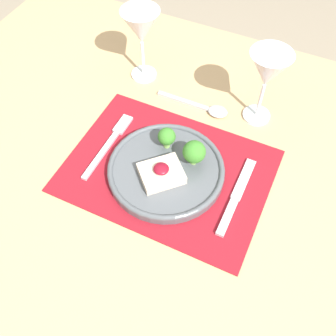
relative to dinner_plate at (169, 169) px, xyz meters
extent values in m
plane|color=gray|center=(-0.01, 0.01, -0.79)|extent=(8.00, 8.00, 0.00)
cube|color=tan|center=(-0.01, 0.01, -0.03)|extent=(1.32, 1.01, 0.03)
cylinder|color=tan|center=(-0.59, 0.44, -0.42)|extent=(0.06, 0.06, 0.74)
cube|color=maroon|center=(-0.01, 0.01, -0.02)|extent=(0.42, 0.31, 0.00)
cylinder|color=#4C5156|center=(0.00, 0.00, -0.01)|extent=(0.24, 0.24, 0.02)
torus|color=#4C5156|center=(0.00, 0.00, 0.00)|extent=(0.24, 0.24, 0.01)
cube|color=beige|center=(-0.01, -0.02, 0.01)|extent=(0.11, 0.11, 0.02)
ellipsoid|color=maroon|center=(-0.01, -0.02, 0.03)|extent=(0.03, 0.03, 0.01)
cylinder|color=#84B256|center=(-0.03, 0.05, 0.01)|extent=(0.01, 0.01, 0.02)
sphere|color=#387A28|center=(-0.03, 0.05, 0.03)|extent=(0.04, 0.04, 0.04)
cylinder|color=#84B256|center=(0.04, 0.04, 0.01)|extent=(0.01, 0.01, 0.02)
sphere|color=#387A28|center=(0.04, 0.04, 0.03)|extent=(0.05, 0.05, 0.05)
cube|color=#B2B2B7|center=(-0.15, -0.02, -0.01)|extent=(0.01, 0.14, 0.01)
cube|color=#B2B2B7|center=(-0.15, 0.07, -0.01)|extent=(0.02, 0.05, 0.01)
cube|color=#B2B2B7|center=(0.15, -0.05, -0.01)|extent=(0.02, 0.09, 0.01)
cube|color=#B2B2B7|center=(0.15, 0.05, -0.01)|extent=(0.02, 0.11, 0.00)
cube|color=#B2B2B7|center=(-0.06, 0.20, -0.02)|extent=(0.13, 0.01, 0.01)
ellipsoid|color=#B2B2B7|center=(0.03, 0.20, -0.01)|extent=(0.05, 0.04, 0.01)
cylinder|color=white|center=(0.11, 0.23, -0.02)|extent=(0.06, 0.06, 0.01)
cylinder|color=white|center=(0.11, 0.23, 0.03)|extent=(0.01, 0.01, 0.09)
cone|color=white|center=(0.11, 0.23, 0.12)|extent=(0.09, 0.09, 0.08)
cylinder|color=white|center=(-0.19, 0.25, -0.02)|extent=(0.06, 0.06, 0.01)
cylinder|color=white|center=(-0.19, 0.25, 0.03)|extent=(0.01, 0.01, 0.09)
cone|color=white|center=(-0.19, 0.25, 0.12)|extent=(0.09, 0.09, 0.08)
camera|label=1|loc=(0.20, -0.42, 0.65)|focal=42.00mm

